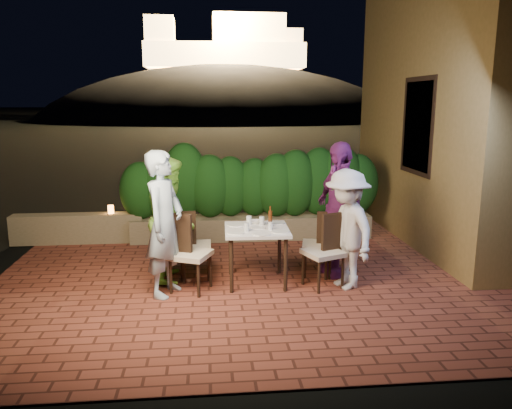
{
  "coord_description": "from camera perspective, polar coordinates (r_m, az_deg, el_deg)",
  "views": [
    {
      "loc": [
        -0.58,
        -6.26,
        2.39
      ],
      "look_at": [
        0.06,
        0.17,
        1.05
      ],
      "focal_mm": 35.0,
      "sensor_mm": 36.0,
      "label": 1
    }
  ],
  "objects": [
    {
      "name": "ground",
      "position": [
        6.73,
        -0.39,
        -9.26
      ],
      "size": [
        400.0,
        400.0,
        0.0
      ],
      "primitive_type": "plane",
      "color": "black",
      "rests_on": "ground"
    },
    {
      "name": "terrace_floor",
      "position": [
        7.22,
        -0.76,
        -8.25
      ],
      "size": [
        7.0,
        6.0,
        0.15
      ],
      "primitive_type": "cube",
      "color": "brown",
      "rests_on": "ground"
    },
    {
      "name": "building_wall",
      "position": [
        9.25,
        21.62,
        11.6
      ],
      "size": [
        1.6,
        5.0,
        5.0
      ],
      "primitive_type": "cube",
      "color": "olive",
      "rests_on": "ground"
    },
    {
      "name": "window_pane",
      "position": [
        8.48,
        18.16,
        8.51
      ],
      "size": [
        0.08,
        1.0,
        1.4
      ],
      "primitive_type": "cube",
      "color": "black",
      "rests_on": "building_wall"
    },
    {
      "name": "window_frame",
      "position": [
        8.47,
        18.09,
        8.51
      ],
      "size": [
        0.06,
        1.15,
        1.55
      ],
      "primitive_type": "cube",
      "color": "black",
      "rests_on": "building_wall"
    },
    {
      "name": "planter",
      "position": [
        8.87,
        -0.47,
        -2.58
      ],
      "size": [
        4.2,
        0.55,
        0.4
      ],
      "primitive_type": "cube",
      "color": "#7B6E4E",
      "rests_on": "ground"
    },
    {
      "name": "hedge",
      "position": [
        8.71,
        -0.48,
        2.21
      ],
      "size": [
        4.0,
        0.7,
        1.1
      ],
      "primitive_type": null,
      "color": "#133E11",
      "rests_on": "planter"
    },
    {
      "name": "parapet",
      "position": [
        9.1,
        -19.66,
        -2.58
      ],
      "size": [
        2.2,
        0.3,
        0.5
      ],
      "primitive_type": "cube",
      "color": "#7B6E4E",
      "rests_on": "ground"
    },
    {
      "name": "hill",
      "position": [
        66.62,
        -3.44,
        6.22
      ],
      "size": [
        52.0,
        40.0,
        22.0
      ],
      "primitive_type": "ellipsoid",
      "color": "black",
      "rests_on": "ground"
    },
    {
      "name": "fortress",
      "position": [
        66.8,
        -3.6,
        18.69
      ],
      "size": [
        26.0,
        8.0,
        8.0
      ],
      "primitive_type": null,
      "color": "#FFCC7A",
      "rests_on": "hill"
    },
    {
      "name": "dining_table",
      "position": [
        6.68,
        0.09,
        -5.86
      ],
      "size": [
        0.86,
        0.86,
        0.75
      ],
      "primitive_type": null,
      "rotation": [
        0.0,
        0.0,
        -0.03
      ],
      "color": "white",
      "rests_on": "ground"
    },
    {
      "name": "plate_nw",
      "position": [
        6.34,
        -2.31,
        -3.22
      ],
      "size": [
        0.23,
        0.23,
        0.01
      ],
      "primitive_type": "cylinder",
      "color": "white",
      "rests_on": "dining_table"
    },
    {
      "name": "plate_sw",
      "position": [
        6.74,
        -2.21,
        -2.33
      ],
      "size": [
        0.25,
        0.25,
        0.01
      ],
      "primitive_type": "cylinder",
      "color": "white",
      "rests_on": "dining_table"
    },
    {
      "name": "plate_ne",
      "position": [
        6.4,
        2.8,
        -3.09
      ],
      "size": [
        0.23,
        0.23,
        0.01
      ],
      "primitive_type": "cylinder",
      "color": "white",
      "rests_on": "dining_table"
    },
    {
      "name": "plate_se",
      "position": [
        6.85,
        2.35,
        -2.1
      ],
      "size": [
        0.23,
        0.23,
        0.01
      ],
      "primitive_type": "cylinder",
      "color": "white",
      "rests_on": "dining_table"
    },
    {
      "name": "plate_centre",
      "position": [
        6.59,
        0.29,
        -2.65
      ],
      "size": [
        0.2,
        0.2,
        0.01
      ],
      "primitive_type": "cylinder",
      "color": "white",
      "rests_on": "dining_table"
    },
    {
      "name": "plate_front",
      "position": [
        6.27,
        0.66,
        -3.39
      ],
      "size": [
        0.22,
        0.22,
        0.01
      ],
      "primitive_type": "cylinder",
      "color": "white",
      "rests_on": "dining_table"
    },
    {
      "name": "glass_nw",
      "position": [
        6.41,
        -1.08,
        -2.6
      ],
      "size": [
        0.06,
        0.06,
        0.11
      ],
      "primitive_type": "cylinder",
      "color": "silver",
      "rests_on": "dining_table"
    },
    {
      "name": "glass_sw",
      "position": [
        6.75,
        -0.82,
        -1.82
      ],
      "size": [
        0.07,
        0.07,
        0.12
      ],
      "primitive_type": "cylinder",
      "color": "silver",
      "rests_on": "dining_table"
    },
    {
      "name": "glass_ne",
      "position": [
        6.49,
        1.66,
        -2.48
      ],
      "size": [
        0.06,
        0.06,
        0.1
      ],
      "primitive_type": "cylinder",
      "color": "silver",
      "rests_on": "dining_table"
    },
    {
      "name": "glass_se",
      "position": [
        6.73,
        0.67,
        -1.88
      ],
      "size": [
        0.07,
        0.07,
        0.12
      ],
      "primitive_type": "cylinder",
      "color": "silver",
      "rests_on": "dining_table"
    },
    {
      "name": "beer_bottle",
      "position": [
        6.64,
        1.64,
        -1.37
      ],
      "size": [
        0.05,
        0.05,
        0.28
      ],
      "primitive_type": null,
      "color": "#4D230C",
      "rests_on": "dining_table"
    },
    {
      "name": "bowl",
      "position": [
        6.84,
        -0.17,
        -1.97
      ],
      "size": [
        0.17,
        0.17,
        0.04
      ],
      "primitive_type": "imported",
      "rotation": [
        0.0,
        0.0,
        0.01
      ],
      "color": "white",
      "rests_on": "dining_table"
    },
    {
      "name": "chair_left_front",
      "position": [
        6.42,
        -7.51,
        -5.5
      ],
      "size": [
        0.61,
        0.61,
        1.0
      ],
      "primitive_type": null,
      "rotation": [
        0.0,
        0.0,
        -0.41
      ],
      "color": "black",
      "rests_on": "ground"
    },
    {
      "name": "chair_left_back",
      "position": [
        6.92,
        -6.98,
        -4.52
      ],
      "size": [
        0.43,
        0.43,
        0.93
      ],
      "primitive_type": null,
      "rotation": [
        0.0,
        0.0,
        -0.0
      ],
      "color": "black",
      "rests_on": "ground"
    },
    {
      "name": "chair_right_front",
      "position": [
        6.55,
        7.69,
        -5.29
      ],
      "size": [
        0.59,
        0.59,
        0.97
      ],
      "primitive_type": null,
      "rotation": [
        0.0,
        0.0,
        3.52
      ],
      "color": "black",
      "rests_on": "ground"
    },
    {
      "name": "chair_right_back",
      "position": [
        7.0,
        7.07,
        -4.43
      ],
      "size": [
        0.5,
        0.5,
        0.91
      ],
      "primitive_type": null,
      "rotation": [
        0.0,
        0.0,
        2.92
      ],
      "color": "black",
      "rests_on": "ground"
    },
    {
      "name": "diner_blue",
      "position": [
        6.25,
        -10.43,
        -2.19
      ],
      "size": [
        0.65,
        0.78,
        1.82
      ],
      "primitive_type": "imported",
      "rotation": [
        0.0,
        0.0,
        1.19
      ],
      "color": "#A0BBCE",
      "rests_on": "ground"
    },
    {
      "name": "diner_green",
      "position": [
        6.82,
        -9.63,
        -1.64
      ],
      "size": [
        0.65,
        0.83,
        1.67
      ],
      "primitive_type": "imported",
      "rotation": [
        0.0,
        0.0,
        1.55
      ],
      "color": "#8DDB44",
      "rests_on": "ground"
    },
    {
      "name": "diner_white",
      "position": [
        6.51,
        10.3,
        -2.81
      ],
      "size": [
        0.85,
        1.13,
        1.56
      ],
      "primitive_type": "imported",
      "rotation": [
        0.0,
        0.0,
        -1.27
      ],
      "color": "silver",
      "rests_on": "ground"
    },
    {
      "name": "diner_purple",
      "position": [
        6.97,
        9.47,
        -0.52
      ],
      "size": [
        0.72,
        1.17,
        1.87
      ],
      "primitive_type": "imported",
      "rotation": [
        0.0,
        0.0,
        -1.32
      ],
      "color": "#72266B",
      "rests_on": "ground"
    },
    {
      "name": "parapet_lamp",
      "position": [
        8.91,
        -16.26,
        -0.55
      ],
      "size": [
        0.1,
        0.1,
        0.14
      ],
      "primitive_type": "cylinder",
      "color": "orange",
      "rests_on": "parapet"
    }
  ]
}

